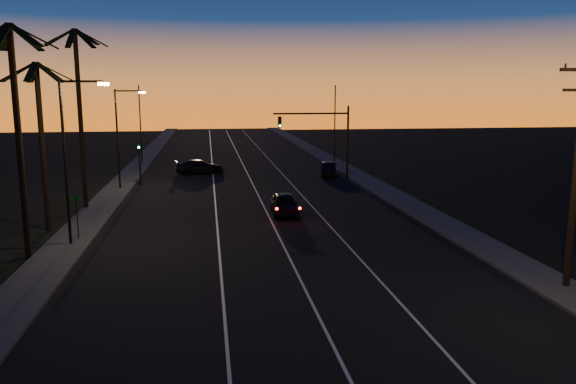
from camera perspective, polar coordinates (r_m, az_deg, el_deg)
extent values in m
cube|color=black|center=(42.00, -3.28, -1.25)|extent=(20.00, 170.00, 0.01)
cube|color=#3E3E3B|center=(42.55, -18.49, -1.52)|extent=(2.40, 170.00, 0.16)
cube|color=#3E3E3B|center=(44.33, 11.30, -0.72)|extent=(2.40, 170.00, 0.16)
cube|color=silver|center=(41.85, -7.38, -1.34)|extent=(0.12, 160.00, 0.01)
cube|color=silver|center=(42.04, -2.60, -1.21)|extent=(0.12, 160.00, 0.01)
cube|color=silver|center=(42.51, 2.10, -1.08)|extent=(0.12, 160.00, 0.01)
cylinder|color=black|center=(30.52, -25.63, 4.32)|extent=(0.32, 0.32, 11.50)
cube|color=black|center=(30.48, -24.36, 14.20)|extent=(2.18, 0.92, 1.18)
cube|color=black|center=(31.31, -25.07, 14.02)|extent=(1.25, 2.12, 1.18)
cube|color=black|center=(31.56, -26.73, 13.86)|extent=(1.34, 2.09, 1.18)
cube|color=black|center=(29.50, -27.01, 14.16)|extent=(0.45, 2.16, 1.18)
cube|color=black|center=(29.66, -25.20, 14.27)|extent=(1.95, 1.61, 1.18)
cylinder|color=black|center=(36.49, -23.67, 4.10)|extent=(0.32, 0.32, 10.00)
cube|color=black|center=(36.34, -22.49, 11.18)|extent=(2.18, 0.92, 1.18)
cube|color=black|center=(37.17, -23.12, 11.10)|extent=(1.25, 2.12, 1.18)
cube|color=black|center=(37.39, -24.51, 10.99)|extent=(1.34, 2.09, 1.18)
cube|color=black|center=(36.84, -25.68, 10.92)|extent=(2.18, 0.82, 1.18)
cube|color=black|center=(35.92, -25.75, 10.96)|extent=(1.90, 1.69, 1.18)
cube|color=black|center=(35.32, -24.61, 11.07)|extent=(0.45, 2.16, 1.18)
cube|color=black|center=(35.51, -23.13, 11.17)|extent=(1.95, 1.61, 1.18)
cylinder|color=black|center=(41.98, -20.32, 6.73)|extent=(0.32, 0.32, 12.50)
cube|color=black|center=(42.13, -19.33, 14.56)|extent=(2.18, 0.92, 1.18)
cube|color=black|center=(42.93, -19.95, 14.43)|extent=(1.25, 2.12, 1.18)
cube|color=black|center=(43.10, -21.19, 14.34)|extent=(1.34, 2.09, 1.18)
cube|color=black|center=(42.51, -22.16, 14.34)|extent=(2.18, 0.82, 1.18)
cube|color=black|center=(41.59, -22.15, 14.45)|extent=(1.90, 1.69, 1.18)
cube|color=black|center=(41.04, -21.10, 14.58)|extent=(0.45, 2.16, 1.18)
cube|color=black|center=(41.28, -19.83, 14.63)|extent=(1.95, 1.61, 1.18)
cylinder|color=black|center=(32.14, -21.69, 2.61)|extent=(0.16, 0.16, 9.00)
cylinder|color=black|center=(31.67, -20.25, 10.50)|extent=(2.20, 0.12, 0.12)
cube|color=#FFBD66|center=(31.46, -18.25, 10.39)|extent=(0.55, 0.26, 0.16)
cylinder|color=black|center=(49.75, -16.93, 5.07)|extent=(0.16, 0.16, 8.50)
cylinder|color=black|center=(49.43, -15.90, 9.85)|extent=(2.20, 0.12, 0.12)
cube|color=#FFBD66|center=(49.29, -14.61, 9.76)|extent=(0.55, 0.26, 0.16)
cylinder|color=black|center=(33.59, -20.61, -2.57)|extent=(0.06, 0.06, 2.60)
cube|color=#0C4816|center=(33.37, -20.73, -0.64)|extent=(0.70, 0.03, 0.20)
cylinder|color=black|center=(26.07, 27.23, 1.68)|extent=(0.28, 0.28, 10.00)
cylinder|color=black|center=(52.85, 6.08, 4.92)|extent=(0.20, 0.20, 7.00)
cylinder|color=black|center=(51.92, 2.36, 7.97)|extent=(7.00, 0.16, 0.16)
cube|color=black|center=(51.50, -0.85, 7.12)|extent=(0.32, 0.28, 1.00)
sphere|color=black|center=(51.32, -0.83, 7.47)|extent=(0.20, 0.20, 0.20)
sphere|color=black|center=(51.34, -0.82, 7.11)|extent=(0.20, 0.20, 0.20)
sphere|color=#14FF59|center=(51.35, -0.82, 6.76)|extent=(0.20, 0.20, 0.20)
cylinder|color=black|center=(51.74, -14.83, 2.96)|extent=(0.14, 0.14, 4.20)
cube|color=black|center=(51.57, -14.91, 4.72)|extent=(0.28, 0.25, 0.90)
sphere|color=black|center=(51.40, -14.95, 5.02)|extent=(0.18, 0.18, 0.18)
sphere|color=black|center=(51.43, -14.93, 4.71)|extent=(0.18, 0.18, 0.18)
sphere|color=#14FF59|center=(51.45, -14.92, 4.40)|extent=(0.18, 0.18, 0.18)
cylinder|color=black|center=(66.55, -14.77, 6.60)|extent=(0.14, 0.14, 9.00)
cylinder|color=black|center=(64.76, 4.78, 6.80)|extent=(0.14, 0.14, 9.00)
imported|color=black|center=(38.26, -0.35, -1.23)|extent=(1.92, 4.40, 1.48)
sphere|color=#FF0F05|center=(35.63, -1.14, -1.71)|extent=(0.18, 0.18, 0.18)
sphere|color=#FF0F05|center=(35.78, 1.21, -1.66)|extent=(0.18, 0.18, 0.18)
imported|color=black|center=(55.82, 4.15, 2.32)|extent=(2.26, 4.28, 1.34)
imported|color=black|center=(57.88, -8.97, 2.55)|extent=(5.22, 2.81, 1.44)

